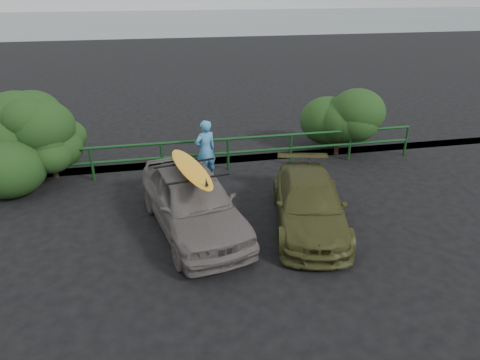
% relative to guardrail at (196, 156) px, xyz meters
% --- Properties ---
extents(ground, '(80.00, 80.00, 0.00)m').
position_rel_guardrail_xyz_m(ground, '(0.00, -5.00, -0.52)').
color(ground, black).
extents(ocean, '(200.00, 200.00, 0.00)m').
position_rel_guardrail_xyz_m(ocean, '(0.00, 55.00, -0.52)').
color(ocean, slate).
rests_on(ocean, ground).
extents(guardrail, '(14.00, 0.08, 1.04)m').
position_rel_guardrail_xyz_m(guardrail, '(0.00, 0.00, 0.00)').
color(guardrail, '#124119').
rests_on(guardrail, ground).
extents(shrub_left, '(3.20, 2.40, 2.32)m').
position_rel_guardrail_xyz_m(shrub_left, '(-4.80, 0.40, 0.64)').
color(shrub_left, '#1E3F17').
rests_on(shrub_left, ground).
extents(shrub_right, '(3.20, 2.40, 1.96)m').
position_rel_guardrail_xyz_m(shrub_right, '(5.00, 0.50, 0.46)').
color(shrub_right, '#1E3F17').
rests_on(shrub_right, ground).
extents(sedan, '(2.58, 4.55, 1.46)m').
position_rel_guardrail_xyz_m(sedan, '(-0.41, -3.28, 0.21)').
color(sedan, '#625B58').
rests_on(sedan, ground).
extents(olive_vehicle, '(2.46, 4.19, 1.14)m').
position_rel_guardrail_xyz_m(olive_vehicle, '(2.29, -3.67, 0.05)').
color(olive_vehicle, '#3F401C').
rests_on(olive_vehicle, ground).
extents(man, '(0.76, 0.64, 1.79)m').
position_rel_guardrail_xyz_m(man, '(0.25, -0.53, 0.37)').
color(man, '#418DC3').
rests_on(man, ground).
extents(roof_rack, '(1.62, 1.29, 0.05)m').
position_rel_guardrail_xyz_m(roof_rack, '(-0.41, -3.28, 0.97)').
color(roof_rack, black).
rests_on(roof_rack, sedan).
extents(surfboard, '(1.04, 2.58, 0.07)m').
position_rel_guardrail_xyz_m(surfboard, '(-0.41, -3.28, 1.03)').
color(surfboard, '#F4A519').
rests_on(surfboard, roof_rack).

